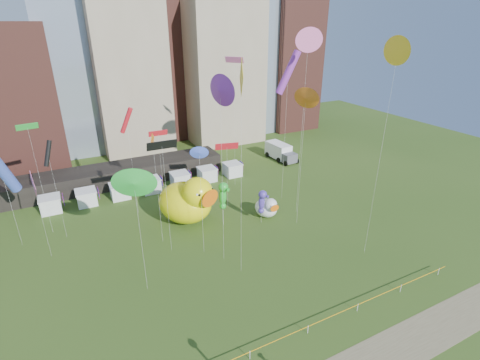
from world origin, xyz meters
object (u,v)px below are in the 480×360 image
seahorse_green (223,194)px  box_truck (280,152)px  small_duck (267,207)px  big_duck (188,200)px  seahorse_purple (262,200)px

seahorse_green → box_truck: size_ratio=0.84×
small_duck → seahorse_green: bearing=172.2°
big_duck → seahorse_purple: (8.94, -5.06, 0.25)m
seahorse_green → box_truck: (21.23, 18.43, -3.22)m
seahorse_purple → box_truck: bearing=27.7°
seahorse_purple → small_duck: bearing=13.1°
box_truck → seahorse_purple: bearing=-133.1°
big_duck → box_truck: size_ratio=1.34×
big_duck → small_duck: big_duck is taller
seahorse_purple → box_truck: size_ratio=0.65×
small_duck → box_truck: 24.04m
seahorse_green → box_truck: bearing=24.9°
big_duck → seahorse_green: big_duck is taller
box_truck → small_duck: bearing=-131.9°
small_duck → seahorse_green: size_ratio=0.65×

